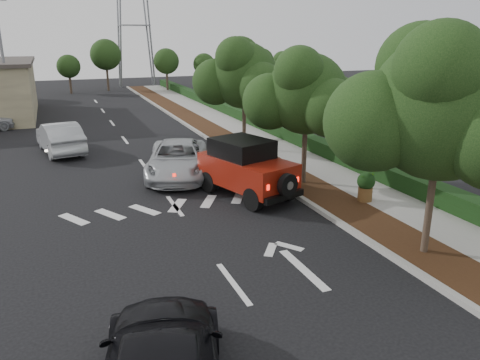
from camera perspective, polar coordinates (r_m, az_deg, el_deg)
ground at (r=12.05m, az=-0.81°, el=-12.51°), size 120.00×120.00×0.00m
curb at (r=24.05m, az=-0.81°, el=3.08°), size 0.20×70.00×0.15m
planting_strip at (r=24.41m, az=1.39°, el=3.26°), size 1.80×70.00×0.12m
sidewalk at (r=25.20m, az=5.37°, el=3.63°), size 2.00×70.00×0.12m
hedge at (r=25.78m, az=8.18°, el=4.62°), size 0.80×70.00×0.80m
transmission_tower at (r=58.89m, az=-12.37°, el=11.10°), size 7.00×4.00×28.00m
street_tree_near at (r=14.45m, az=21.43°, el=-8.48°), size 3.80×3.80×5.92m
street_tree_mid at (r=19.69m, az=7.67°, el=-0.56°), size 3.20×3.20×5.32m
street_tree_far at (r=25.32m, az=0.50°, el=3.64°), size 3.40×3.40×5.62m
light_pole_a at (r=36.38m, az=-25.97°, el=6.11°), size 2.00×0.22×9.00m
light_pole_b at (r=48.29m, az=-26.36°, el=8.43°), size 2.00×0.22×9.00m
red_jeep at (r=17.95m, az=0.44°, el=1.56°), size 3.00×4.49×2.20m
silver_suv_ahead at (r=20.69m, az=-7.61°, el=2.52°), size 4.05×5.97×1.52m
silver_sedan_oncoming at (r=26.46m, az=-21.09°, el=4.86°), size 2.49×5.12×1.62m
terracotta_planter at (r=17.72m, az=15.10°, el=-0.44°), size 0.65×0.65×1.14m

